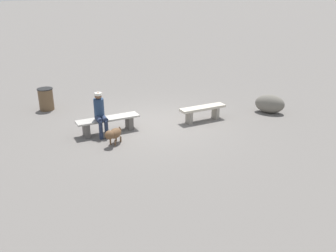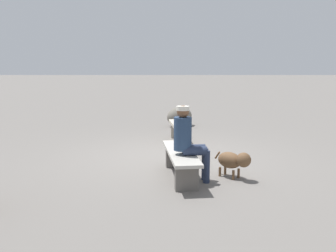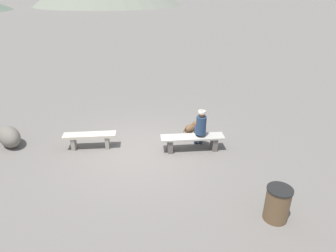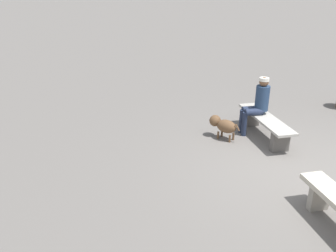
% 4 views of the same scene
% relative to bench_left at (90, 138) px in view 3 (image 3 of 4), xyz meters
% --- Properties ---
extents(ground, '(210.00, 210.00, 0.06)m').
position_rel_bench_left_xyz_m(ground, '(1.58, -0.21, -0.38)').
color(ground, slate).
extents(bench_left, '(1.60, 0.54, 0.48)m').
position_rel_bench_left_xyz_m(bench_left, '(0.00, 0.00, 0.00)').
color(bench_left, gray).
rests_on(bench_left, ground).
extents(bench_right, '(1.92, 0.64, 0.47)m').
position_rel_bench_left_xyz_m(bench_right, '(3.09, -0.06, -0.03)').
color(bench_right, '#605B56').
rests_on(bench_right, ground).
extents(seated_person, '(0.34, 0.60, 1.28)m').
position_rel_bench_left_xyz_m(seated_person, '(3.32, 0.06, 0.38)').
color(seated_person, navy).
rests_on(seated_person, ground).
extents(dog, '(0.59, 0.58, 0.48)m').
position_rel_bench_left_xyz_m(dog, '(3.13, 0.85, -0.03)').
color(dog, brown).
rests_on(dog, ground).
extents(trash_bin, '(0.54, 0.54, 0.78)m').
position_rel_bench_left_xyz_m(trash_bin, '(4.70, -2.94, 0.04)').
color(trash_bin, brown).
rests_on(trash_bin, ground).
extents(boulder, '(1.12, 1.12, 0.64)m').
position_rel_bench_left_xyz_m(boulder, '(-2.52, 0.09, -0.03)').
color(boulder, '#6B665B').
rests_on(boulder, ground).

